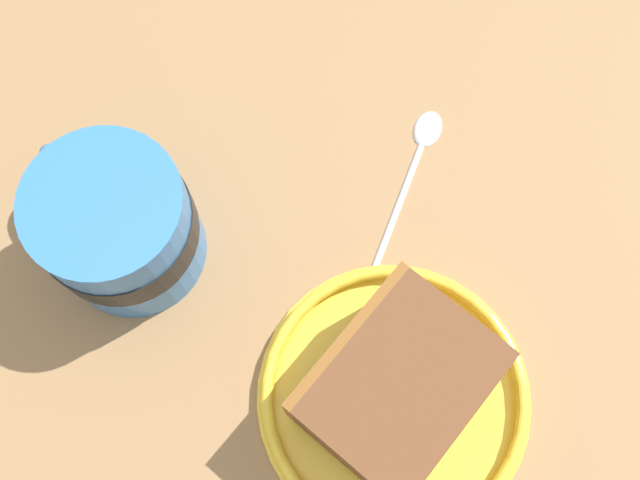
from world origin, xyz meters
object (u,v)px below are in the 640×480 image
object	(u,v)px
teaspoon	(418,155)
cake_slice	(396,387)
small_plate	(394,396)
tea_mug	(118,225)

from	to	relation	value
teaspoon	cake_slice	bearing A→B (deg)	88.39
small_plate	cake_slice	distance (cm)	3.45
small_plate	tea_mug	world-z (taller)	tea_mug
cake_slice	teaspoon	xyz separation A→B (cm)	(-0.47, -16.91, -3.86)
small_plate	tea_mug	bearing A→B (deg)	-23.37
cake_slice	teaspoon	distance (cm)	17.35
small_plate	tea_mug	size ratio (longest dim) A/B	1.59
teaspoon	small_plate	bearing A→B (deg)	89.18
small_plate	cake_slice	bearing A→B (deg)	-33.23
small_plate	tea_mug	distance (cm)	20.49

